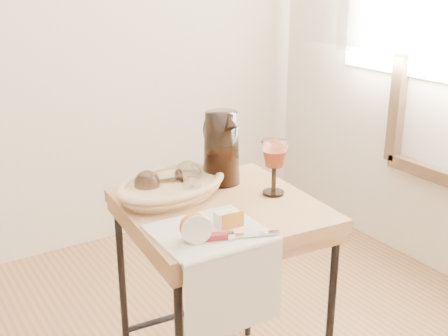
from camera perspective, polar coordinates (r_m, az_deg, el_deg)
side_table at (r=1.87m, az=-0.34°, el=-13.61°), size 0.60×0.60×0.71m
tea_towel at (r=1.52m, az=-1.48°, el=-6.50°), size 0.30×0.27×0.01m
bread_basket at (r=1.76m, az=-5.22°, el=-2.07°), size 0.39×0.32×0.05m
goblet_lying_a at (r=1.75m, az=-6.35°, el=-1.31°), size 0.14×0.10×0.08m
goblet_lying_b at (r=1.75m, az=-3.49°, el=-1.07°), size 0.13×0.16×0.09m
pitcher at (r=1.83m, az=-0.27°, el=2.05°), size 0.17×0.25×0.28m
wine_goblet at (r=1.75m, az=5.07°, el=0.04°), size 0.10×0.10×0.18m
apple_half at (r=1.46m, az=-2.87°, el=-5.90°), size 0.09×0.07×0.08m
apple_wedge at (r=1.54m, az=0.27°, el=-5.14°), size 0.07×0.04×0.04m
table_knife at (r=1.48m, az=0.97°, el=-6.74°), size 0.22×0.10×0.02m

